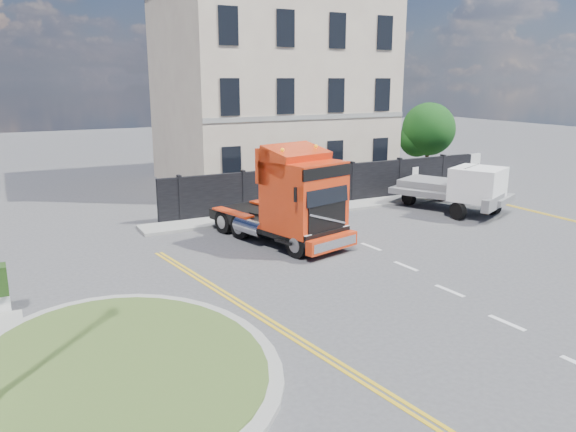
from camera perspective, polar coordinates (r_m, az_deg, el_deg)
ground at (r=18.09m, az=3.74°, el=-6.15°), size 120.00×120.00×0.00m
traffic_island at (r=13.16m, az=-16.71°, el=-14.31°), size 6.80×6.80×0.17m
hoarding_fence at (r=28.59m, az=5.75°, el=3.29°), size 18.80×0.25×2.00m
georgian_building at (r=34.41m, az=-1.84°, el=13.10°), size 12.30×10.30×12.80m
tree at (r=35.47m, az=13.82°, el=8.32°), size 3.20×3.20×4.80m
pavement_far at (r=27.74m, az=5.75°, el=0.99°), size 20.00×1.60×0.12m
truck at (r=21.06m, az=0.51°, el=1.43°), size 3.76×6.54×3.70m
flatbed_pickup at (r=27.29m, az=17.68°, el=2.69°), size 4.32×6.03×2.28m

